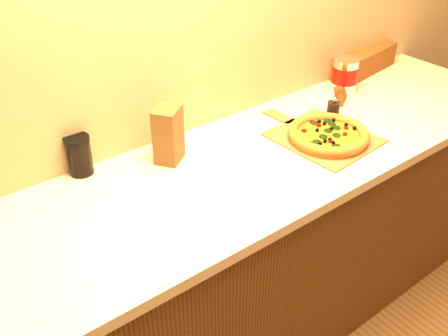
{
  "coord_description": "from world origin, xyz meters",
  "views": [
    {
      "loc": [
        -0.92,
        0.28,
        1.87
      ],
      "look_at": [
        -0.09,
        1.38,
        0.96
      ],
      "focal_mm": 40.0,
      "sensor_mm": 36.0,
      "label": 1
    }
  ],
  "objects_px": {
    "rolling_pin": "(338,84)",
    "dark_jar": "(79,155)",
    "pizza_peel": "(321,136)",
    "coffee_canister": "(345,75)",
    "pepper_grinder": "(333,110)",
    "pizza": "(328,134)"
  },
  "relations": [
    {
      "from": "rolling_pin",
      "to": "dark_jar",
      "type": "height_order",
      "value": "dark_jar"
    },
    {
      "from": "pepper_grinder",
      "to": "pizza_peel",
      "type": "bearing_deg",
      "value": -152.46
    },
    {
      "from": "coffee_canister",
      "to": "pizza",
      "type": "bearing_deg",
      "value": -145.6
    },
    {
      "from": "dark_jar",
      "to": "rolling_pin",
      "type": "bearing_deg",
      "value": -3.22
    },
    {
      "from": "rolling_pin",
      "to": "coffee_canister",
      "type": "height_order",
      "value": "coffee_canister"
    },
    {
      "from": "coffee_canister",
      "to": "dark_jar",
      "type": "relative_size",
      "value": 1.13
    },
    {
      "from": "pizza_peel",
      "to": "pizza",
      "type": "xyz_separation_m",
      "value": [
        0.0,
        -0.03,
        0.02
      ]
    },
    {
      "from": "pizza",
      "to": "coffee_canister",
      "type": "bearing_deg",
      "value": 34.4
    },
    {
      "from": "pepper_grinder",
      "to": "dark_jar",
      "type": "distance_m",
      "value": 1.02
    },
    {
      "from": "pizza",
      "to": "pepper_grinder",
      "type": "height_order",
      "value": "pepper_grinder"
    },
    {
      "from": "rolling_pin",
      "to": "coffee_canister",
      "type": "relative_size",
      "value": 1.9
    },
    {
      "from": "pizza_peel",
      "to": "dark_jar",
      "type": "height_order",
      "value": "dark_jar"
    },
    {
      "from": "dark_jar",
      "to": "coffee_canister",
      "type": "bearing_deg",
      "value": -4.97
    },
    {
      "from": "pizza_peel",
      "to": "coffee_canister",
      "type": "xyz_separation_m",
      "value": [
        0.38,
        0.23,
        0.08
      ]
    },
    {
      "from": "pizza_peel",
      "to": "rolling_pin",
      "type": "xyz_separation_m",
      "value": [
        0.39,
        0.26,
        0.02
      ]
    },
    {
      "from": "rolling_pin",
      "to": "pizza_peel",
      "type": "bearing_deg",
      "value": -146.11
    },
    {
      "from": "pizza_peel",
      "to": "coffee_canister",
      "type": "bearing_deg",
      "value": 26.44
    },
    {
      "from": "pizza_peel",
      "to": "dark_jar",
      "type": "xyz_separation_m",
      "value": [
        -0.84,
        0.33,
        0.07
      ]
    },
    {
      "from": "pizza_peel",
      "to": "pepper_grinder",
      "type": "height_order",
      "value": "pepper_grinder"
    },
    {
      "from": "pizza_peel",
      "to": "pepper_grinder",
      "type": "relative_size",
      "value": 5.09
    },
    {
      "from": "pizza",
      "to": "rolling_pin",
      "type": "distance_m",
      "value": 0.49
    },
    {
      "from": "rolling_pin",
      "to": "dark_jar",
      "type": "bearing_deg",
      "value": 176.78
    }
  ]
}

